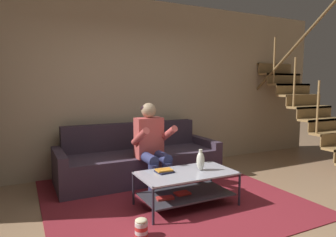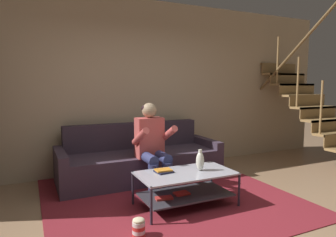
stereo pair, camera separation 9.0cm
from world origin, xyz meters
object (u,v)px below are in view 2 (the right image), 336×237
Objects in this scene: couch at (140,161)px; book_stack at (164,171)px; popcorn_tub at (139,227)px; person_seated_center at (152,143)px; vase at (200,161)px; coffee_table at (185,184)px.

couch is 12.11× the size of book_stack.
couch reaches higher than popcorn_tub.
person_seated_center is 4.64× the size of vase.
person_seated_center reaches higher than book_stack.
coffee_table is (0.12, -0.73, -0.38)m from person_seated_center.
vase reaches higher than coffee_table.
vase is 1.27× the size of book_stack.
person_seated_center reaches higher than vase.
book_stack is (-0.11, -1.15, 0.15)m from couch.
book_stack is (-0.44, 0.12, -0.10)m from vase.
coffee_table reaches higher than popcorn_tub.
couch is at bearing 84.65° from book_stack.
person_seated_center reaches higher than popcorn_tub.
vase is at bearing -0.25° from coffee_table.
coffee_table is at bearing -27.02° from book_stack.
couch is 9.51× the size of vase.
vase is at bearing -15.23° from book_stack.
popcorn_tub is at bearing -154.31° from vase.
person_seated_center reaches higher than couch.
popcorn_tub is at bearing -110.19° from couch.
coffee_table is 5.68× the size of book_stack.
person_seated_center is at bearing 99.66° from coffee_table.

